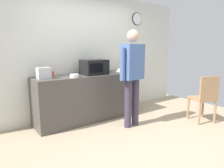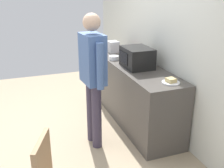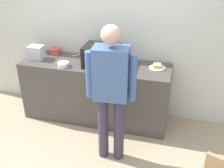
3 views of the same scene
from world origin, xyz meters
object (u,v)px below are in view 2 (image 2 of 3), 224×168
spoon_utensil (139,58)px  sandwich_plate (171,81)px  microwave (137,57)px  person_standing (93,72)px  toaster (113,47)px  salad_bowl (114,58)px  cereal_bowl (129,51)px  fork_utensil (154,65)px

spoon_utensil → sandwich_plate: bearing=-7.0°
microwave → person_standing: person_standing is taller
toaster → salad_bowl: bearing=-18.4°
cereal_bowl → spoon_utensil: size_ratio=0.97×
fork_utensil → person_standing: 1.13m
microwave → person_standing: (0.34, -0.78, -0.03)m
cereal_bowl → toaster: 0.31m
cereal_bowl → spoon_utensil: bearing=4.6°
microwave → toaster: (-1.03, -0.00, -0.05)m
sandwich_plate → toaster: bearing=-176.4°
microwave → spoon_utensil: microwave is taller
cereal_bowl → fork_utensil: bearing=3.9°
salad_bowl → sandwich_plate: bearing=12.2°
salad_bowl → person_standing: person_standing is taller
microwave → cereal_bowl: (-0.84, 0.24, -0.10)m
microwave → sandwich_plate: size_ratio=2.19×
salad_bowl → spoon_utensil: size_ratio=0.97×
toaster → spoon_utensil: 0.62m
salad_bowl → person_standing: bearing=-35.0°
sandwich_plate → toaster: 1.81m
fork_utensil → spoon_utensil: 0.49m
fork_utensil → spoon_utensil: size_ratio=1.00×
salad_bowl → spoon_utensil: salad_bowl is taller
microwave → toaster: size_ratio=2.27×
toaster → person_standing: (1.37, -0.78, 0.02)m
microwave → salad_bowl: bearing=-162.1°
cereal_bowl → fork_utensil: (0.84, 0.06, -0.04)m
salad_bowl → microwave: bearing=17.9°
sandwich_plate → cereal_bowl: size_ratio=1.39×
cereal_bowl → fork_utensil: size_ratio=0.97×
toaster → person_standing: bearing=-29.5°
fork_utensil → cereal_bowl: bearing=-176.1°
cereal_bowl → person_standing: (1.18, -1.02, 0.07)m
salad_bowl → cereal_bowl: 0.51m
sandwich_plate → fork_utensil: size_ratio=1.35×
salad_bowl → cereal_bowl: bearing=127.4°
person_standing → microwave: bearing=113.8°
fork_utensil → salad_bowl: bearing=-139.0°
sandwich_plate → spoon_utensil: bearing=173.0°
cereal_bowl → toaster: size_ratio=0.75×
toaster → sandwich_plate: bearing=3.6°
sandwich_plate → fork_utensil: (-0.77, 0.18, -0.02)m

